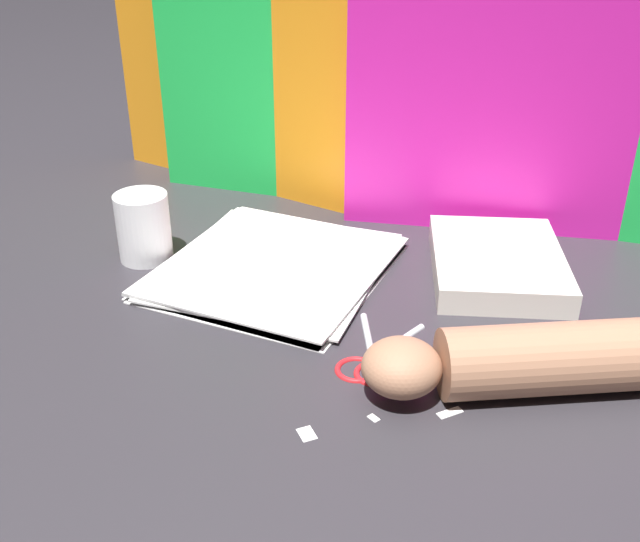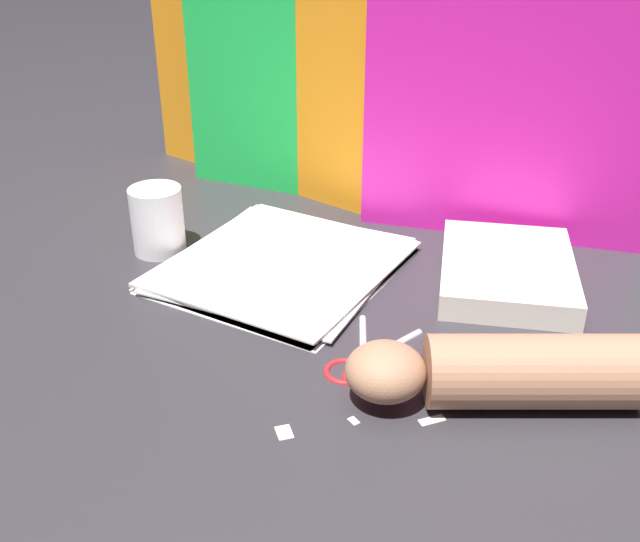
# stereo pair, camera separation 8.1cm
# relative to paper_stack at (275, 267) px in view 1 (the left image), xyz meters

# --- Properties ---
(ground_plane) EXTENTS (6.00, 6.00, 0.00)m
(ground_plane) POSITION_rel_paper_stack_xyz_m (0.08, -0.07, -0.01)
(ground_plane) COLOR #2D2B30
(backdrop_panel_left) EXTENTS (0.56, 0.13, 0.38)m
(backdrop_panel_left) POSITION_rel_paper_stack_xyz_m (-0.19, 0.28, 0.18)
(backdrop_panel_left) COLOR orange
(backdrop_panel_left) RESTS_ON ground_plane
(backdrop_panel_center) EXTENTS (0.89, 0.07, 0.43)m
(backdrop_panel_center) POSITION_rel_paper_stack_xyz_m (0.11, 0.28, 0.21)
(backdrop_panel_center) COLOR green
(backdrop_panel_center) RESTS_ON ground_plane
(backdrop_panel_right) EXTENTS (0.66, 0.15, 0.51)m
(backdrop_panel_right) POSITION_rel_paper_stack_xyz_m (0.36, 0.28, 0.25)
(backdrop_panel_right) COLOR #D81E9E
(backdrop_panel_right) RESTS_ON ground_plane
(paper_stack) EXTENTS (0.32, 0.34, 0.02)m
(paper_stack) POSITION_rel_paper_stack_xyz_m (0.00, 0.00, 0.00)
(paper_stack) COLOR white
(paper_stack) RESTS_ON ground_plane
(book_closed) EXTENTS (0.24, 0.28, 0.04)m
(book_closed) POSITION_rel_paper_stack_xyz_m (0.30, 0.11, 0.01)
(book_closed) COLOR silver
(book_closed) RESTS_ON ground_plane
(scissors) EXTENTS (0.09, 0.16, 0.01)m
(scissors) POSITION_rel_paper_stack_xyz_m (0.20, -0.16, -0.00)
(scissors) COLOR silver
(scissors) RESTS_ON ground_plane
(hand_forearm) EXTENTS (0.32, 0.22, 0.08)m
(hand_forearm) POSITION_rel_paper_stack_xyz_m (0.36, -0.16, 0.03)
(hand_forearm) COLOR #A87556
(hand_forearm) RESTS_ON ground_plane
(paper_scrap_near) EXTENTS (0.02, 0.01, 0.00)m
(paper_scrap_near) POSITION_rel_paper_stack_xyz_m (0.24, -0.26, -0.01)
(paper_scrap_near) COLOR white
(paper_scrap_near) RESTS_ON ground_plane
(paper_scrap_mid) EXTENTS (0.03, 0.03, 0.00)m
(paper_scrap_mid) POSITION_rel_paper_stack_xyz_m (0.31, -0.22, -0.01)
(paper_scrap_mid) COLOR white
(paper_scrap_mid) RESTS_ON ground_plane
(paper_scrap_far) EXTENTS (0.03, 0.03, 0.00)m
(paper_scrap_far) POSITION_rel_paper_stack_xyz_m (0.18, -0.31, -0.01)
(paper_scrap_far) COLOR white
(paper_scrap_far) RESTS_ON ground_plane
(mug) EXTENTS (0.08, 0.08, 0.10)m
(mug) POSITION_rel_paper_stack_xyz_m (-0.20, -0.03, 0.04)
(mug) COLOR white
(mug) RESTS_ON ground_plane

